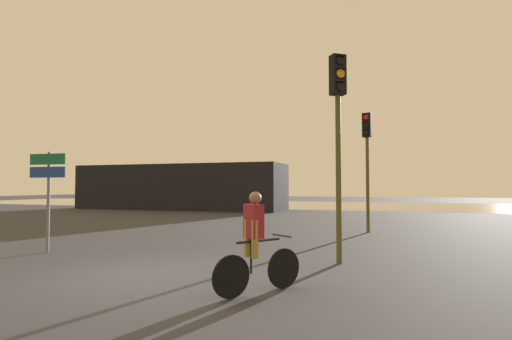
{
  "coord_description": "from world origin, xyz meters",
  "views": [
    {
      "loc": [
        4.38,
        -6.49,
        1.71
      ],
      "look_at": [
        0.5,
        5.0,
        2.2
      ],
      "focal_mm": 28.0,
      "sensor_mm": 36.0,
      "label": 1
    }
  ],
  "objects": [
    {
      "name": "ground_plane",
      "position": [
        0.0,
        0.0,
        0.0
      ],
      "size": [
        120.0,
        120.0,
        0.0
      ],
      "primitive_type": "plane",
      "color": "#333338"
    },
    {
      "name": "water_strip",
      "position": [
        0.0,
        29.95,
        0.0
      ],
      "size": [
        80.0,
        16.0,
        0.01
      ],
      "primitive_type": "cube",
      "color": "gray",
      "rests_on": "ground"
    },
    {
      "name": "distant_building",
      "position": [
        -10.57,
        19.95,
        1.65
      ],
      "size": [
        15.77,
        4.0,
        3.29
      ],
      "primitive_type": "cube",
      "color": "black",
      "rests_on": "ground"
    },
    {
      "name": "traffic_light_far_right",
      "position": [
        3.57,
        8.84,
        3.08
      ],
      "size": [
        0.36,
        0.38,
        4.43
      ],
      "rotation": [
        0.0,
        0.0,
        2.94
      ],
      "color": "#4C4719",
      "rests_on": "ground"
    },
    {
      "name": "traffic_light_near_right",
      "position": [
        3.29,
        2.48,
        3.22
      ],
      "size": [
        0.4,
        0.42,
        4.65
      ],
      "rotation": [
        0.0,
        0.0,
        3.77
      ],
      "color": "#4C4719",
      "rests_on": "ground"
    },
    {
      "name": "direction_sign_post",
      "position": [
        -4.06,
        1.59,
        1.79
      ],
      "size": [
        1.1,
        0.14,
        2.6
      ],
      "rotation": [
        0.0,
        0.0,
        3.2
      ],
      "color": "slate",
      "rests_on": "ground"
    },
    {
      "name": "cyclist",
      "position": [
        2.32,
        -0.43,
        0.82
      ],
      "size": [
        1.01,
        1.43,
        1.62
      ],
      "rotation": [
        0.0,
        0.0,
        -0.61
      ],
      "color": "black",
      "rests_on": "ground"
    }
  ]
}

